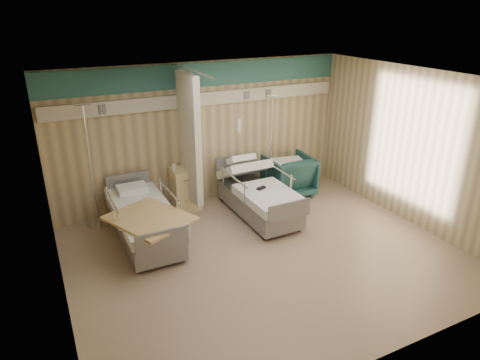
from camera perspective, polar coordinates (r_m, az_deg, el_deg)
name	(u,v)px	position (r m, az deg, el deg)	size (l,w,h in m)	color
ground	(264,255)	(7.06, 3.28, -9.94)	(6.00, 5.00, 0.00)	#876F5D
room_walls	(257,141)	(6.47, 2.28, 5.20)	(6.04, 5.04, 2.82)	tan
bed_right	(259,200)	(8.16, 2.50, -2.71)	(1.00, 2.16, 0.63)	white
bed_left	(145,225)	(7.46, -12.57, -5.83)	(1.00, 2.16, 0.63)	white
bedside_cabinet	(185,189)	(8.45, -7.32, -1.17)	(0.50, 0.48, 0.85)	#F0DE96
visitor_armchair	(289,175)	(9.10, 6.55, 0.65)	(0.92, 0.95, 0.86)	#1C4546
waffle_blanket	(289,154)	(8.94, 6.58, 3.43)	(0.62, 0.55, 0.07)	white
iv_stand_right	(270,174)	(9.13, 4.04, 0.84)	(0.38, 0.38, 2.12)	silver
iv_stand_left	(96,203)	(8.15, -18.66, -2.88)	(0.40, 0.40, 2.24)	silver
call_remote	(261,188)	(7.85, 2.84, -1.08)	(0.17, 0.08, 0.04)	black
tan_blanket	(150,218)	(6.90, -11.92, -5.02)	(0.99, 1.24, 0.04)	tan
toiletry_bag	(192,166)	(8.25, -6.47, 1.88)	(0.20, 0.13, 0.11)	black
white_cup	(174,167)	(8.23, -8.81, 1.74)	(0.08, 0.08, 0.12)	white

